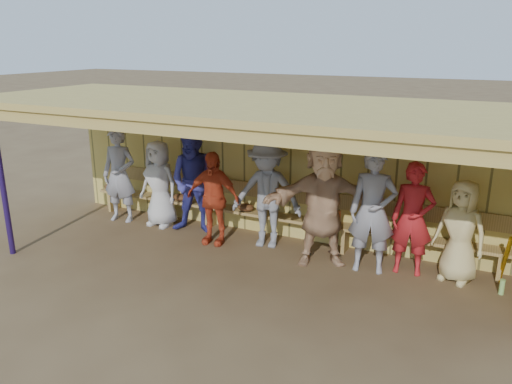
# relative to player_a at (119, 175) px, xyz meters

# --- Properties ---
(ground) EXTENTS (90.00, 90.00, 0.00)m
(ground) POSITION_rel_player_a_xyz_m (3.03, -0.65, -0.91)
(ground) COLOR brown
(ground) RESTS_ON ground
(player_a) EXTENTS (0.73, 0.55, 1.81)m
(player_a) POSITION_rel_player_a_xyz_m (0.00, 0.00, 0.00)
(player_a) COLOR #9998A1
(player_a) RESTS_ON ground
(player_b) EXTENTS (0.83, 0.57, 1.62)m
(player_b) POSITION_rel_player_a_xyz_m (0.83, 0.11, -0.10)
(player_b) COLOR beige
(player_b) RESTS_ON ground
(player_c) EXTENTS (1.06, 0.90, 1.89)m
(player_c) POSITION_rel_player_a_xyz_m (1.62, 0.11, 0.04)
(player_c) COLOR #373899
(player_c) RESTS_ON ground
(player_d) EXTENTS (0.97, 0.48, 1.61)m
(player_d) POSITION_rel_player_a_xyz_m (2.17, -0.20, -0.10)
(player_d) COLOR #C7401F
(player_d) RESTS_ON ground
(player_e) EXTENTS (1.28, 0.85, 1.84)m
(player_e) POSITION_rel_player_a_xyz_m (3.05, 0.07, 0.01)
(player_e) COLOR gray
(player_e) RESTS_ON ground
(player_f) EXTENTS (1.92, 1.28, 1.99)m
(player_f) POSITION_rel_player_a_xyz_m (4.11, -0.18, 0.09)
(player_f) COLOR tan
(player_f) RESTS_ON ground
(player_g) EXTENTS (0.65, 0.46, 1.69)m
(player_g) POSITION_rel_player_a_xyz_m (5.40, 0.06, -0.06)
(player_g) COLOR #B41C20
(player_g) RESTS_ON ground
(player_h) EXTENTS (0.86, 0.70, 1.51)m
(player_h) POSITION_rel_player_a_xyz_m (6.07, 0.09, -0.15)
(player_h) COLOR #CFB974
(player_h) RESTS_ON ground
(player_extra) EXTENTS (0.75, 0.56, 1.88)m
(player_extra) POSITION_rel_player_a_xyz_m (4.85, -0.12, 0.03)
(player_extra) COLOR gray
(player_extra) RESTS_ON ground
(dugout_structure) EXTENTS (8.80, 3.20, 2.50)m
(dugout_structure) POSITION_rel_player_a_xyz_m (3.42, 0.03, 0.79)
(dugout_structure) COLOR #CDB657
(dugout_structure) RESTS_ON ground
(bench) EXTENTS (7.60, 0.34, 0.93)m
(bench) POSITION_rel_player_a_xyz_m (3.03, 0.46, -0.38)
(bench) COLOR #A98848
(bench) RESTS_ON ground
(dugout_equipment) EXTENTS (7.45, 0.62, 0.80)m
(dugout_equipment) POSITION_rel_player_a_xyz_m (2.04, 0.33, -0.42)
(dugout_equipment) COLOR gold
(dugout_equipment) RESTS_ON ground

